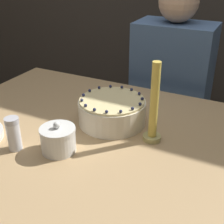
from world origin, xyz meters
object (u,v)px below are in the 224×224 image
object	(u,v)px
sugar_bowl	(58,139)
cake	(112,111)
candle	(154,110)
person_man_blue_shirt	(169,111)
sugar_shaker	(14,134)

from	to	relation	value
sugar_bowl	cake	bearing A→B (deg)	74.15
candle	sugar_bowl	bearing A→B (deg)	-141.37
sugar_bowl	person_man_blue_shirt	world-z (taller)	person_man_blue_shirt
cake	sugar_shaker	xyz separation A→B (m)	(-0.21, -0.31, 0.01)
cake	sugar_bowl	xyz separation A→B (m)	(-0.07, -0.26, -0.01)
sugar_bowl	candle	xyz separation A→B (m)	(0.26, 0.21, 0.08)
cake	person_man_blue_shirt	xyz separation A→B (m)	(0.07, 0.59, -0.25)
cake	sugar_bowl	distance (m)	0.27
sugar_bowl	sugar_shaker	distance (m)	0.15
sugar_shaker	person_man_blue_shirt	world-z (taller)	person_man_blue_shirt
cake	person_man_blue_shirt	distance (m)	0.64
cake	sugar_bowl	world-z (taller)	same
candle	person_man_blue_shirt	world-z (taller)	person_man_blue_shirt
sugar_shaker	candle	world-z (taller)	candle
cake	candle	xyz separation A→B (m)	(0.19, -0.05, 0.07)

